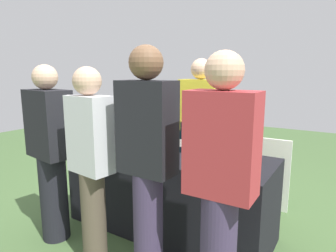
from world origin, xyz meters
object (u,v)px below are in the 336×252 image
wine_bottle_5 (240,146)px  guest_1 (91,161)px  guest_2 (147,160)px  menu_board (260,173)px  wine_bottle_2 (144,134)px  guest_0 (51,150)px  wine_bottle_1 (140,132)px  guest_3 (221,182)px  wine_bottle_3 (169,137)px  wine_glass_2 (207,153)px  wine_bottle_6 (252,147)px  wine_glass_1 (160,143)px  wine_glass_0 (109,138)px  wine_bottle_0 (121,131)px  server_pouring (200,129)px  wine_bottle_4 (182,140)px

wine_bottle_5 → guest_1: (-0.85, -0.88, -0.04)m
wine_bottle_5 → guest_2: (-0.37, -0.83, 0.03)m
guest_1 → menu_board: size_ratio=1.94×
wine_bottle_2 → guest_2: (0.59, -0.76, 0.03)m
wine_bottle_5 → guest_0: (-1.42, -0.81, -0.05)m
wine_bottle_1 → guest_2: bearing=-49.8°
guest_2 → guest_3: size_ratio=1.03×
wine_bottle_3 → wine_glass_2: size_ratio=2.53×
wine_bottle_6 → wine_glass_1: (-0.78, -0.22, -0.02)m
guest_2 → guest_3: bearing=-1.3°
wine_bottle_6 → wine_glass_0: size_ratio=2.24×
guest_2 → menu_board: guest_2 is taller
menu_board → wine_bottle_6: bearing=-83.1°
wine_bottle_0 → guest_2: bearing=-40.6°
server_pouring → guest_3: size_ratio=1.02×
wine_bottle_1 → server_pouring: (0.49, 0.45, 0.01)m
wine_bottle_4 → server_pouring: size_ratio=0.18×
wine_glass_0 → server_pouring: size_ratio=0.09×
wine_bottle_2 → wine_bottle_1: bearing=142.2°
server_pouring → menu_board: size_ratio=2.06×
server_pouring → guest_0: 1.53m
wine_bottle_3 → wine_bottle_6: (0.78, 0.08, -0.01)m
wine_bottle_1 → guest_3: bearing=-34.9°
wine_bottle_4 → wine_glass_1: 0.21m
wine_glass_1 → wine_glass_2: bearing=-7.3°
wine_bottle_3 → server_pouring: bearing=83.2°
wine_bottle_3 → wine_glass_0: (-0.54, -0.24, -0.02)m
server_pouring → guest_1: size_ratio=1.07×
guest_2 → wine_bottle_1: bearing=130.6°
wine_bottle_3 → server_pouring: server_pouring is taller
wine_bottle_3 → server_pouring: (0.06, 0.54, -0.01)m
wine_bottle_5 → guest_0: bearing=-150.3°
wine_bottle_1 → wine_glass_1: size_ratio=2.33×
wine_bottle_3 → wine_glass_0: bearing=-156.1°
wine_bottle_5 → wine_bottle_3: bearing=-175.8°
wine_bottle_0 → wine_glass_1: size_ratio=2.38×
wine_bottle_1 → wine_bottle_5: 1.10m
wine_bottle_4 → wine_glass_2: size_ratio=2.25×
wine_bottle_0 → guest_3: bearing=-29.3°
wine_bottle_2 → guest_0: 0.88m
wine_bottle_3 → wine_bottle_5: wine_bottle_3 is taller
wine_bottle_2 → guest_3: bearing=-34.6°
wine_bottle_3 → menu_board: 1.19m
server_pouring → guest_3: 1.55m
guest_0 → menu_board: 2.19m
guest_0 → wine_bottle_2: bearing=67.1°
wine_bottle_2 → wine_bottle_5: same height
wine_bottle_6 → guest_0: size_ratio=0.20×
wine_bottle_0 → wine_bottle_5: size_ratio=0.94×
wine_bottle_2 → wine_bottle_4: (0.42, 0.03, -0.02)m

